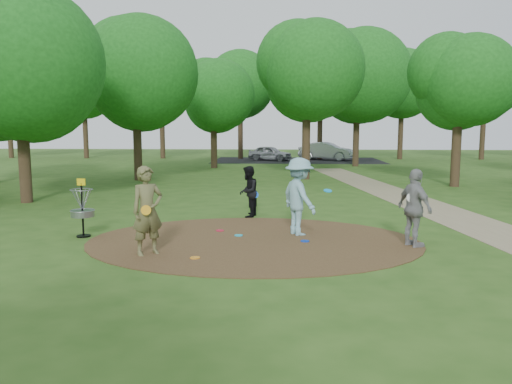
{
  "coord_description": "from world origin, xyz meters",
  "views": [
    {
      "loc": [
        0.71,
        -12.29,
        2.89
      ],
      "look_at": [
        0.0,
        1.2,
        1.1
      ],
      "focal_mm": 35.0,
      "sensor_mm": 36.0,
      "label": 1
    }
  ],
  "objects": [
    {
      "name": "player_throwing_with_disc",
      "position": [
        1.17,
        0.82,
        1.03
      ],
      "size": [
        1.55,
        1.54,
        2.07
      ],
      "color": "#86BBC7",
      "rests_on": "ground"
    },
    {
      "name": "disc_golf_basket",
      "position": [
        -4.5,
        0.3,
        0.87
      ],
      "size": [
        0.63,
        0.63,
        1.54
      ],
      "color": "black",
      "rests_on": "ground"
    },
    {
      "name": "dirt_clearing",
      "position": [
        0.0,
        0.0,
        0.01
      ],
      "size": [
        8.4,
        8.4,
        0.02
      ],
      "primitive_type": "cylinder",
      "color": "#47301C",
      "rests_on": "ground"
    },
    {
      "name": "player_waiting_with_disc",
      "position": [
        3.88,
        -0.37,
        0.95
      ],
      "size": [
        0.89,
        1.2,
        1.89
      ],
      "color": "gray",
      "rests_on": "ground"
    },
    {
      "name": "ground",
      "position": [
        0.0,
        0.0,
        0.0
      ],
      "size": [
        100.0,
        100.0,
        0.0
      ],
      "primitive_type": "plane",
      "color": "#2D5119",
      "rests_on": "ground"
    },
    {
      "name": "disc_ground_cyan",
      "position": [
        -0.43,
        0.55,
        0.03
      ],
      "size": [
        0.22,
        0.22,
        0.02
      ],
      "primitive_type": "cylinder",
      "color": "#1AB6D5",
      "rests_on": "dirt_clearing"
    },
    {
      "name": "footpath",
      "position": [
        6.5,
        2.0,
        0.01
      ],
      "size": [
        7.55,
        39.89,
        0.01
      ],
      "primitive_type": "cube",
      "rotation": [
        0.0,
        0.0,
        0.14
      ],
      "color": "#8C7A5B",
      "rests_on": "ground"
    },
    {
      "name": "car_left",
      "position": [
        -0.31,
        29.65,
        0.62
      ],
      "size": [
        3.93,
        2.72,
        1.24
      ],
      "primitive_type": "imported",
      "rotation": [
        0.0,
        0.0,
        1.19
      ],
      "color": "#A2A3AA",
      "rests_on": "ground"
    },
    {
      "name": "tree_ring",
      "position": [
        0.79,
        10.2,
        5.24
      ],
      "size": [
        37.32,
        45.58,
        9.51
      ],
      "color": "#332316",
      "rests_on": "ground"
    },
    {
      "name": "disc_ground_blue",
      "position": [
        1.29,
        -0.02,
        0.03
      ],
      "size": [
        0.22,
        0.22,
        0.02
      ],
      "primitive_type": "cylinder",
      "color": "#0B33C6",
      "rests_on": "dirt_clearing"
    },
    {
      "name": "player_observer_with_disc",
      "position": [
        -2.29,
        -1.45,
        1.01
      ],
      "size": [
        0.88,
        0.84,
        2.02
      ],
      "color": "brown",
      "rests_on": "ground"
    },
    {
      "name": "player_walking_with_disc",
      "position": [
        -0.36,
        3.42,
        0.82
      ],
      "size": [
        0.74,
        0.88,
        1.63
      ],
      "color": "black",
      "rests_on": "ground"
    },
    {
      "name": "parking_lot",
      "position": [
        2.0,
        30.0,
        0.0
      ],
      "size": [
        14.0,
        8.0,
        0.01
      ],
      "primitive_type": "cube",
      "color": "black",
      "rests_on": "ground"
    },
    {
      "name": "disc_ground_red",
      "position": [
        -1.0,
        1.14,
        0.03
      ],
      "size": [
        0.22,
        0.22,
        0.02
      ],
      "primitive_type": "cylinder",
      "color": "red",
      "rests_on": "dirt_clearing"
    },
    {
      "name": "disc_ground_orange",
      "position": [
        -1.18,
        -1.74,
        0.03
      ],
      "size": [
        0.22,
        0.22,
        0.02
      ],
      "primitive_type": "cylinder",
      "color": "orange",
      "rests_on": "dirt_clearing"
    },
    {
      "name": "car_right",
      "position": [
        4.48,
        30.58,
        0.76
      ],
      "size": [
        4.89,
        3.17,
        1.52
      ],
      "primitive_type": "imported",
      "rotation": [
        0.0,
        0.0,
        1.2
      ],
      "color": "#B4B7BD",
      "rests_on": "ground"
    }
  ]
}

